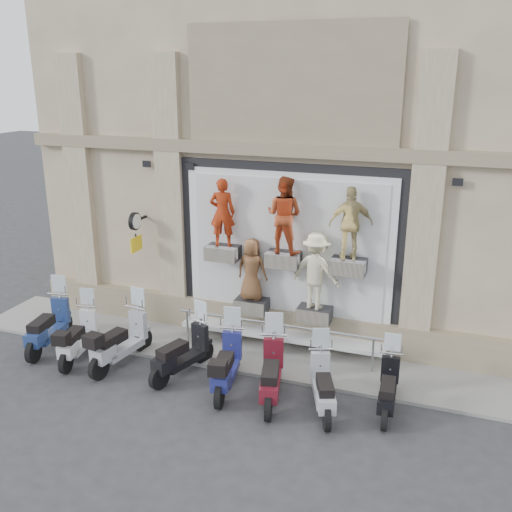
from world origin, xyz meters
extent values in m
plane|color=#2F2F32|center=(0.00, 0.00, 0.00)|extent=(90.00, 90.00, 0.00)
cube|color=gray|center=(0.00, 2.10, 0.04)|extent=(16.00, 2.20, 0.08)
cube|color=black|center=(0.00, 2.96, 2.40)|extent=(5.60, 0.10, 4.30)
cube|color=white|center=(0.00, 2.90, 2.40)|extent=(5.10, 0.06, 3.90)
cube|color=white|center=(0.00, 2.86, 2.40)|extent=(4.70, 0.04, 3.60)
cube|color=white|center=(0.00, 2.55, 0.42)|extent=(5.10, 0.75, 0.10)
cube|color=#28282B|center=(-1.55, 2.59, 2.33)|extent=(0.80, 0.50, 0.35)
imported|color=#B83010|center=(-1.55, 2.59, 3.33)|extent=(0.69, 0.54, 1.67)
cube|color=#28282B|center=(0.00, 2.59, 2.33)|extent=(0.80, 0.50, 0.35)
imported|color=#96391A|center=(0.00, 2.59, 3.40)|extent=(0.98, 0.83, 1.80)
cube|color=#28282B|center=(1.55, 2.59, 2.33)|extent=(0.80, 0.50, 0.35)
imported|color=tan|center=(1.55, 2.59, 3.33)|extent=(1.06, 0.71, 1.67)
cube|color=#28282B|center=(-0.80, 2.59, 1.02)|extent=(0.80, 0.50, 0.35)
imported|color=brown|center=(-0.80, 2.59, 1.98)|extent=(0.77, 0.52, 1.55)
cube|color=#28282B|center=(0.80, 2.59, 1.02)|extent=(0.80, 0.50, 0.35)
imported|color=#F8EFC0|center=(0.80, 2.59, 2.13)|extent=(1.31, 0.92, 1.85)
cube|color=black|center=(-3.90, 2.72, 2.95)|extent=(0.06, 0.56, 0.06)
cylinder|color=black|center=(-3.90, 2.45, 2.95)|extent=(0.10, 0.46, 0.46)
cube|color=yellow|center=(-3.90, 2.45, 2.35)|extent=(0.04, 0.50, 0.38)
camera|label=1|loc=(3.66, -9.70, 6.55)|focal=40.00mm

